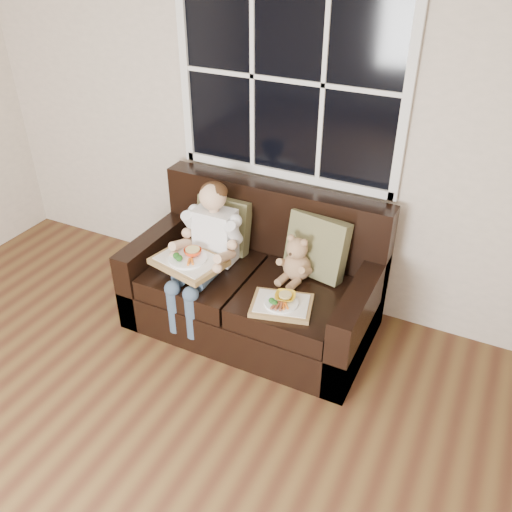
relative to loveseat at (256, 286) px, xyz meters
The scene contains 8 objects.
window_back 1.42m from the loveseat, 90.00° to the left, with size 1.62×0.04×1.37m.
loveseat is the anchor object (origin of this frame).
pillow_left 0.51m from the loveseat, 155.80° to the left, with size 0.40×0.18×0.41m.
pillow_right 0.54m from the loveseat, 21.70° to the left, with size 0.45×0.27×0.44m.
child 0.48m from the loveseat, 158.26° to the right, with size 0.41×0.61×0.93m.
teddy_bear 0.40m from the loveseat, ahead, with size 0.22×0.27×0.34m.
tray_left 0.53m from the loveseat, 144.01° to the right, with size 0.52×0.44×0.10m.
tray_right 0.49m from the loveseat, 42.70° to the right, with size 0.44×0.38×0.09m.
Camera 1 is at (1.71, -0.80, 2.58)m, focal length 38.00 mm.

